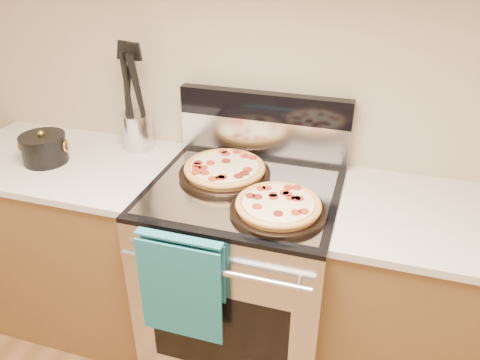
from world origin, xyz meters
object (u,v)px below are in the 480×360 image
(utensil_crock, at_px, (138,131))
(saucepan, at_px, (44,150))
(pepperoni_pizza_back, at_px, (225,170))
(range_body, at_px, (243,279))
(pepperoni_pizza_front, at_px, (278,207))

(utensil_crock, xyz_separation_m, saucepan, (-0.33, -0.25, -0.03))
(pepperoni_pizza_back, distance_m, utensil_crock, 0.52)
(range_body, height_order, pepperoni_pizza_front, pepperoni_pizza_front)
(utensil_crock, height_order, saucepan, utensil_crock)
(pepperoni_pizza_front, xyz_separation_m, saucepan, (-1.10, 0.12, 0.02))
(range_body, bearing_deg, saucepan, -179.19)
(range_body, distance_m, utensil_crock, 0.84)
(pepperoni_pizza_back, relative_size, utensil_crock, 2.20)
(range_body, xyz_separation_m, pepperoni_pizza_front, (0.17, -0.14, 0.50))
(pepperoni_pizza_front, xyz_separation_m, utensil_crock, (-0.77, 0.38, 0.05))
(saucepan, bearing_deg, pepperoni_pizza_front, -6.49)
(utensil_crock, relative_size, saucepan, 0.90)
(utensil_crock, bearing_deg, pepperoni_pizza_back, -19.17)
(pepperoni_pizza_front, height_order, saucepan, saucepan)
(pepperoni_pizza_back, height_order, pepperoni_pizza_front, pepperoni_pizza_back)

